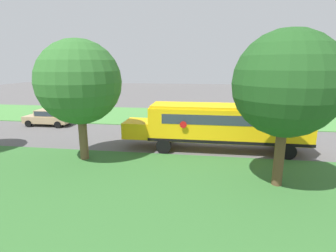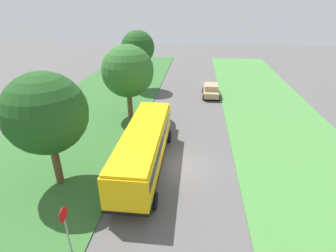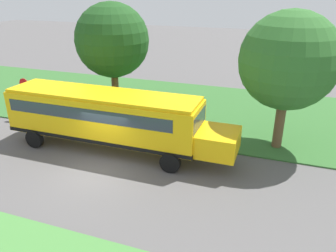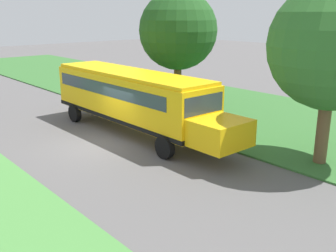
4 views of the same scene
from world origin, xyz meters
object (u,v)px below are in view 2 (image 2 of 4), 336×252
object	(u,v)px
oak_tree_beside_bus	(47,114)
oak_tree_roadside_mid	(128,72)
stop_sign	(66,226)
school_bus	(145,144)
car_tan_nearest	(211,89)
oak_tree_far_end	(137,48)

from	to	relation	value
oak_tree_beside_bus	oak_tree_roadside_mid	bearing A→B (deg)	79.93
stop_sign	school_bus	bearing A→B (deg)	73.40
car_tan_nearest	stop_sign	xyz separation A→B (m)	(-7.40, -23.61, 0.86)
oak_tree_roadside_mid	stop_sign	world-z (taller)	oak_tree_roadside_mid
school_bus	car_tan_nearest	distance (m)	17.11
oak_tree_beside_bus	oak_tree_far_end	world-z (taller)	oak_tree_far_end
car_tan_nearest	oak_tree_roadside_mid	bearing A→B (deg)	-138.02
school_bus	stop_sign	xyz separation A→B (m)	(-2.19, -7.34, -0.19)
oak_tree_far_end	stop_sign	world-z (taller)	oak_tree_far_end
school_bus	oak_tree_beside_bus	size ratio (longest dim) A/B	1.68
oak_tree_beside_bus	oak_tree_far_end	distance (m)	20.48
car_tan_nearest	oak_tree_beside_bus	bearing A→B (deg)	-119.16
stop_sign	car_tan_nearest	bearing A→B (deg)	72.60
car_tan_nearest	oak_tree_far_end	distance (m)	10.71
oak_tree_roadside_mid	oak_tree_far_end	size ratio (longest dim) A/B	0.96
stop_sign	oak_tree_far_end	bearing A→B (deg)	94.74
car_tan_nearest	school_bus	bearing A→B (deg)	-107.76
school_bus	stop_sign	distance (m)	7.67
oak_tree_beside_bus	stop_sign	xyz separation A→B (m)	(2.97, -5.03, -3.18)
car_tan_nearest	oak_tree_far_end	bearing A→B (deg)	168.83
oak_tree_beside_bus	oak_tree_roadside_mid	distance (m)	11.18
oak_tree_roadside_mid	oak_tree_far_end	distance (m)	9.54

